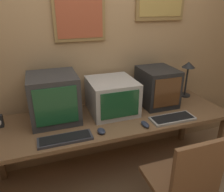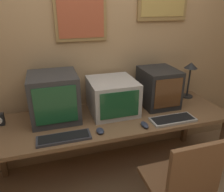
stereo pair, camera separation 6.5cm
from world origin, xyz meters
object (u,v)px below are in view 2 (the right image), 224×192
at_px(keyboard_side, 173,119).
at_px(office_chair, 178,192).
at_px(monitor_left, 54,97).
at_px(desk_lamp, 190,71).
at_px(mouse_far_corner, 145,125).
at_px(monitor_right, 158,87).
at_px(monitor_center, 112,96).
at_px(keyboard_main, 64,138).
at_px(mouse_near_keyboard, 100,131).

xyz_separation_m(keyboard_side, office_chair, (-0.21, -0.50, -0.33)).
relative_size(monitor_left, desk_lamp, 1.06).
relative_size(mouse_far_corner, desk_lamp, 0.29).
xyz_separation_m(monitor_right, keyboard_side, (-0.03, -0.37, -0.18)).
bearing_deg(office_chair, keyboard_side, 66.64).
relative_size(monitor_left, monitor_center, 0.93).
bearing_deg(office_chair, monitor_left, 133.31).
xyz_separation_m(monitor_center, keyboard_main, (-0.52, -0.36, -0.15)).
height_order(keyboard_main, office_chair, office_chair).
bearing_deg(monitor_left, keyboard_side, -19.89).
distance_m(mouse_near_keyboard, mouse_far_corner, 0.40).
height_order(desk_lamp, office_chair, desk_lamp).
xyz_separation_m(mouse_near_keyboard, office_chair, (0.49, -0.50, -0.34)).
bearing_deg(keyboard_side, monitor_right, 85.19).
height_order(monitor_center, keyboard_side, monitor_center).
xyz_separation_m(mouse_near_keyboard, mouse_far_corner, (0.40, -0.02, 0.00)).
distance_m(monitor_center, mouse_far_corner, 0.45).
xyz_separation_m(keyboard_main, mouse_far_corner, (0.71, -0.01, 0.01)).
height_order(monitor_right, keyboard_main, monitor_right).
bearing_deg(monitor_left, mouse_far_corner, -28.09).
bearing_deg(desk_lamp, monitor_center, -174.25).
bearing_deg(keyboard_main, monitor_right, 20.12).
bearing_deg(mouse_far_corner, monitor_center, 116.22).
bearing_deg(desk_lamp, keyboard_main, -162.63).
xyz_separation_m(keyboard_main, mouse_near_keyboard, (0.30, 0.01, 0.00)).
bearing_deg(mouse_near_keyboard, monitor_center, 58.57).
bearing_deg(monitor_center, mouse_near_keyboard, -121.43).
height_order(mouse_near_keyboard, office_chair, office_chair).
bearing_deg(monitor_center, keyboard_main, -145.07).
xyz_separation_m(monitor_left, keyboard_side, (1.04, -0.38, -0.21)).
height_order(keyboard_side, mouse_far_corner, mouse_far_corner).
height_order(monitor_center, desk_lamp, desk_lamp).
height_order(keyboard_side, office_chair, office_chair).
bearing_deg(mouse_far_corner, monitor_left, 151.91).
bearing_deg(monitor_right, mouse_near_keyboard, -153.18).
bearing_deg(keyboard_main, keyboard_side, 0.36).
xyz_separation_m(monitor_center, desk_lamp, (0.95, 0.10, 0.14)).
relative_size(keyboard_side, desk_lamp, 1.03).
xyz_separation_m(monitor_right, keyboard_main, (-1.04, -0.38, -0.18)).
bearing_deg(keyboard_main, office_chair, -31.85).
distance_m(monitor_left, mouse_near_keyboard, 0.54).
bearing_deg(office_chair, monitor_right, 74.21).
distance_m(keyboard_side, mouse_near_keyboard, 0.70).
height_order(monitor_left, office_chair, monitor_left).
relative_size(monitor_center, keyboard_side, 1.10).
bearing_deg(mouse_near_keyboard, keyboard_side, -0.28).
distance_m(monitor_left, mouse_far_corner, 0.86).
relative_size(monitor_right, mouse_far_corner, 3.50).
distance_m(monitor_left, monitor_right, 1.07).
xyz_separation_m(mouse_far_corner, office_chair, (0.08, -0.48, -0.34)).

